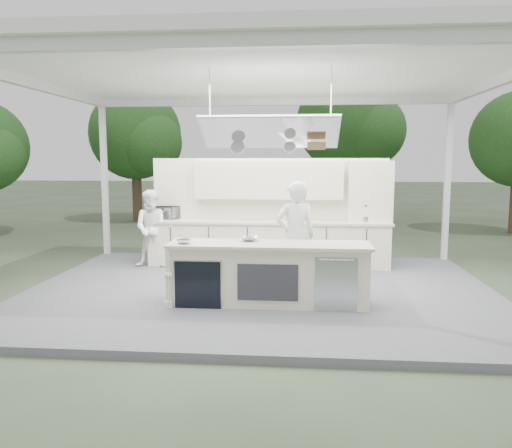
# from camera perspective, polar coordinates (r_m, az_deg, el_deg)

# --- Properties ---
(ground) EXTENTS (90.00, 90.00, 0.00)m
(ground) POSITION_cam_1_polar(r_m,az_deg,el_deg) (8.79, 0.55, -8.10)
(ground) COLOR #4A5A3E
(ground) RESTS_ON ground
(stage_deck) EXTENTS (8.00, 6.00, 0.12)m
(stage_deck) POSITION_cam_1_polar(r_m,az_deg,el_deg) (8.77, 0.55, -7.72)
(stage_deck) COLOR #55555A
(stage_deck) RESTS_ON ground
(tent) EXTENTS (8.20, 6.20, 3.86)m
(tent) POSITION_cam_1_polar(r_m,az_deg,el_deg) (8.56, 0.60, 16.56)
(tent) COLOR white
(tent) RESTS_ON ground
(demo_island) EXTENTS (3.10, 0.79, 0.95)m
(demo_island) POSITION_cam_1_polar(r_m,az_deg,el_deg) (7.75, 1.35, -5.68)
(demo_island) COLOR #EAE5C6
(demo_island) RESTS_ON stage_deck
(back_counter) EXTENTS (5.08, 0.72, 0.95)m
(back_counter) POSITION_cam_1_polar(r_m,az_deg,el_deg) (10.51, 1.37, -2.18)
(back_counter) COLOR #EAE5C6
(back_counter) RESTS_ON stage_deck
(back_wall_unit) EXTENTS (5.05, 0.48, 2.25)m
(back_wall_unit) POSITION_cam_1_polar(r_m,az_deg,el_deg) (10.59, 3.86, 3.20)
(back_wall_unit) COLOR #EAE5C6
(back_wall_unit) RESTS_ON stage_deck
(tree_cluster) EXTENTS (19.55, 9.40, 5.85)m
(tree_cluster) POSITION_cam_1_polar(r_m,az_deg,el_deg) (18.26, 2.49, 10.35)
(tree_cluster) COLOR #4A3A25
(tree_cluster) RESTS_ON ground
(head_chef) EXTENTS (0.78, 0.61, 1.87)m
(head_chef) POSITION_cam_1_polar(r_m,az_deg,el_deg) (8.40, 4.51, -1.46)
(head_chef) COLOR white
(head_chef) RESTS_ON stage_deck
(sous_chef) EXTENTS (0.84, 0.69, 1.61)m
(sous_chef) POSITION_cam_1_polar(r_m,az_deg,el_deg) (10.53, -11.68, -0.52)
(sous_chef) COLOR white
(sous_chef) RESTS_ON stage_deck
(toaster_oven) EXTENTS (0.56, 0.46, 0.27)m
(toaster_oven) POSITION_cam_1_polar(r_m,az_deg,el_deg) (10.96, -10.12, 1.30)
(toaster_oven) COLOR silver
(toaster_oven) RESTS_ON back_counter
(bowl_large) EXTENTS (0.33, 0.33, 0.07)m
(bowl_large) POSITION_cam_1_polar(r_m,az_deg,el_deg) (7.88, -0.78, -1.67)
(bowl_large) COLOR silver
(bowl_large) RESTS_ON demo_island
(bowl_small) EXTENTS (0.23, 0.23, 0.07)m
(bowl_small) POSITION_cam_1_polar(r_m,az_deg,el_deg) (7.69, -8.26, -1.99)
(bowl_small) COLOR #ACAFB3
(bowl_small) RESTS_ON demo_island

